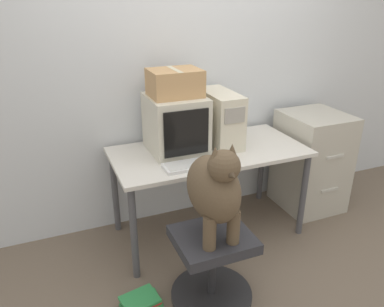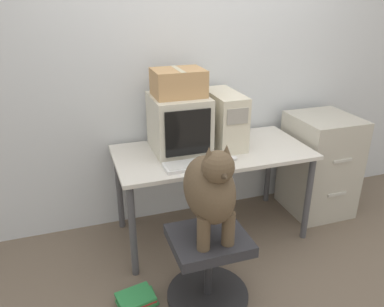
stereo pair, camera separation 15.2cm
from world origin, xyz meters
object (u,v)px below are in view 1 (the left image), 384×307
object	(u,v)px
crt_monitor	(176,124)
dog	(215,188)
filing_cabinet	(311,161)
pc_tower	(219,118)
cardboard_box	(175,83)
office_chair	(212,265)
keyboard	(194,164)
book_stack_floor	(141,302)

from	to	relation	value
crt_monitor	dog	bearing A→B (deg)	-93.74
dog	crt_monitor	bearing A→B (deg)	86.26
crt_monitor	filing_cabinet	world-z (taller)	crt_monitor
pc_tower	cardboard_box	world-z (taller)	cardboard_box
office_chair	keyboard	bearing A→B (deg)	81.59
pc_tower	dog	size ratio (longest dim) A/B	0.78
book_stack_floor	keyboard	bearing A→B (deg)	35.63
dog	keyboard	bearing A→B (deg)	81.71
keyboard	book_stack_floor	distance (m)	0.97
crt_monitor	office_chair	distance (m)	1.06
keyboard	dog	world-z (taller)	dog
pc_tower	book_stack_floor	bearing A→B (deg)	-141.00
cardboard_box	office_chair	bearing A→B (deg)	-93.76
filing_cabinet	office_chair	bearing A→B (deg)	-150.98
dog	filing_cabinet	xyz separation A→B (m)	(1.34, 0.75, -0.38)
office_chair	pc_tower	bearing A→B (deg)	62.24
cardboard_box	book_stack_floor	size ratio (longest dim) A/B	1.36
pc_tower	book_stack_floor	world-z (taller)	pc_tower
filing_cabinet	book_stack_floor	bearing A→B (deg)	-160.00
crt_monitor	dog	world-z (taller)	crt_monitor
pc_tower	filing_cabinet	distance (m)	1.05
dog	filing_cabinet	world-z (taller)	dog
office_chair	filing_cabinet	world-z (taller)	filing_cabinet
dog	book_stack_floor	distance (m)	0.91
pc_tower	office_chair	bearing A→B (deg)	-117.76
keyboard	dog	xyz separation A→B (m)	(-0.07, -0.47, 0.07)
dog	filing_cabinet	size ratio (longest dim) A/B	0.71
keyboard	filing_cabinet	world-z (taller)	filing_cabinet
crt_monitor	office_chair	world-z (taller)	crt_monitor
keyboard	office_chair	bearing A→B (deg)	-98.41
office_chair	filing_cabinet	bearing A→B (deg)	29.02
office_chair	cardboard_box	distance (m)	1.29
office_chair	book_stack_floor	bearing A→B (deg)	168.87
crt_monitor	pc_tower	xyz separation A→B (m)	(0.37, 0.01, -0.00)
dog	cardboard_box	size ratio (longest dim) A/B	1.73
keyboard	office_chair	xyz separation A→B (m)	(-0.07, -0.47, -0.50)
pc_tower	filing_cabinet	bearing A→B (deg)	-3.54
filing_cabinet	cardboard_box	xyz separation A→B (m)	(-1.29, 0.05, 0.82)
cardboard_box	dog	bearing A→B (deg)	-93.73
office_chair	filing_cabinet	xyz separation A→B (m)	(1.34, 0.75, 0.19)
pc_tower	keyboard	xyz separation A→B (m)	(-0.35, -0.34, -0.20)
book_stack_floor	filing_cabinet	bearing A→B (deg)	20.00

